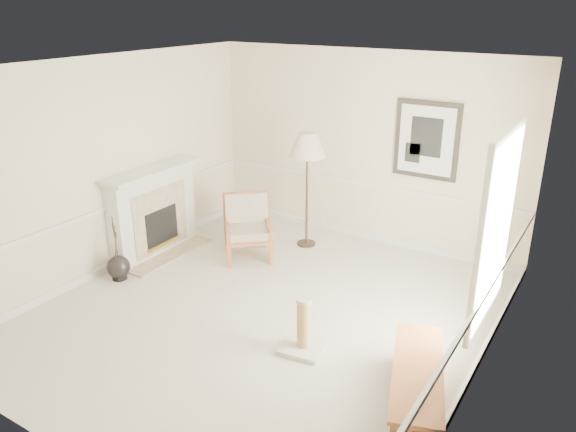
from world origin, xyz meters
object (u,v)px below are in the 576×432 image
object	(u,v)px
floor_vase	(119,268)
armchair	(247,224)
floor_lamp	(308,148)
scratching_post	(303,334)
bench	(417,382)

from	to	relation	value
floor_vase	armchair	world-z (taller)	floor_vase
floor_lamp	scratching_post	distance (m)	3.10
armchair	floor_lamp	size ratio (longest dim) A/B	0.56
armchair	floor_lamp	bearing A→B (deg)	12.78
armchair	bench	size ratio (longest dim) A/B	0.63
floor_lamp	scratching_post	xyz separation A→B (m)	(1.38, -2.43, -1.33)
bench	scratching_post	xyz separation A→B (m)	(-1.35, 0.24, -0.09)
armchair	floor_lamp	distance (m)	1.41
bench	scratching_post	size ratio (longest dim) A/B	2.49
floor_lamp	scratching_post	size ratio (longest dim) A/B	2.78
floor_lamp	armchair	bearing A→B (deg)	-126.65
floor_vase	scratching_post	size ratio (longest dim) A/B	1.46
floor_lamp	scratching_post	bearing A→B (deg)	-60.43
armchair	bench	distance (m)	3.81
armchair	scratching_post	distance (m)	2.58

